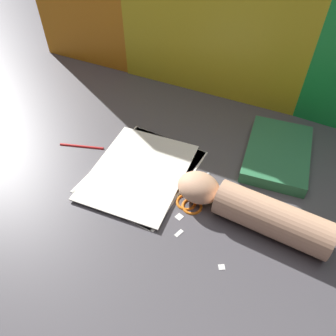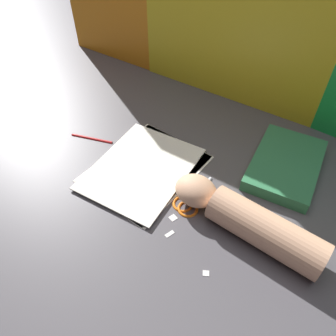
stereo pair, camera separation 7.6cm
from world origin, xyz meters
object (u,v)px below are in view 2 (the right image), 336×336
(paper_stack, at_px, (144,169))
(hand_forearm, at_px, (247,220))
(scissors, at_px, (192,201))
(book_closed, at_px, (286,165))

(paper_stack, relative_size, hand_forearm, 0.89)
(paper_stack, height_order, scissors, scissors)
(scissors, bearing_deg, book_closed, 58.41)
(scissors, bearing_deg, paper_stack, 172.83)
(book_closed, bearing_deg, hand_forearm, -91.18)
(book_closed, relative_size, hand_forearm, 0.75)
(hand_forearm, bearing_deg, paper_stack, 175.94)
(paper_stack, xyz_separation_m, book_closed, (0.30, 0.21, 0.01))
(book_closed, distance_m, hand_forearm, 0.23)
(scissors, bearing_deg, hand_forearm, -0.44)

